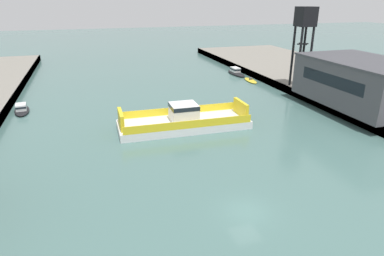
{
  "coord_description": "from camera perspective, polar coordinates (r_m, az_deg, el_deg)",
  "views": [
    {
      "loc": [
        -12.23,
        -22.91,
        17.75
      ],
      "look_at": [
        0.0,
        16.21,
        2.0
      ],
      "focal_mm": 31.84,
      "sensor_mm": 36.0,
      "label": 1
    }
  ],
  "objects": [
    {
      "name": "crane_tower",
      "position": [
        68.87,
        18.39,
        15.97
      ],
      "size": [
        3.08,
        3.08,
        14.75
      ],
      "color": "black",
      "rests_on": "quay_right"
    },
    {
      "name": "chain_ferry",
      "position": [
        49.2,
        -1.38,
        1.24
      ],
      "size": [
        18.89,
        6.82,
        3.63
      ],
      "color": "silver",
      "rests_on": "ground"
    },
    {
      "name": "moored_boat_near_left",
      "position": [
        85.64,
        7.35,
        9.31
      ],
      "size": [
        2.43,
        8.2,
        1.65
      ],
      "color": "black",
      "rests_on": "ground"
    },
    {
      "name": "ground_plane",
      "position": [
        31.46,
        9.1,
        -13.64
      ],
      "size": [
        400.0,
        400.0,
        0.0
      ],
      "primitive_type": "plane",
      "color": "#476B66"
    },
    {
      "name": "moored_boat_mid_left",
      "position": [
        78.97,
        9.79,
        7.87
      ],
      "size": [
        2.39,
        6.16,
        0.85
      ],
      "color": "yellow",
      "rests_on": "ground"
    },
    {
      "name": "moored_boat_near_right",
      "position": [
        62.9,
        -26.66,
        2.87
      ],
      "size": [
        2.93,
        6.67,
        1.48
      ],
      "color": "black",
      "rests_on": "ground"
    },
    {
      "name": "warehouse_shed",
      "position": [
        61.92,
        26.65,
        6.93
      ],
      "size": [
        12.8,
        20.56,
        7.07
      ],
      "color": "#4C4C51",
      "rests_on": "quay_right"
    }
  ]
}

